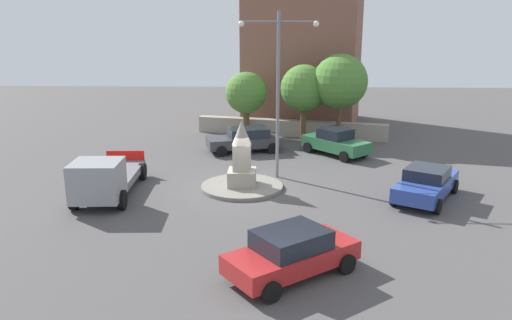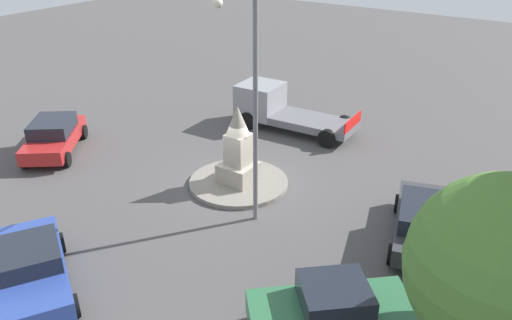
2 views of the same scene
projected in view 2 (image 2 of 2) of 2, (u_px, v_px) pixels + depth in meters
The scene contains 10 objects.
ground_plane at pixel (239, 184), 20.14m from camera, with size 80.00×80.00×0.00m, color #4F4C4C.
traffic_island at pixel (239, 182), 20.11m from camera, with size 3.88×3.88×0.17m, color gray.
monument at pixel (238, 150), 19.49m from camera, with size 1.30×1.30×3.11m.
streetlamp at pixel (255, 83), 15.77m from camera, with size 3.80×0.28×8.14m.
car_blue_parked_right at pixel (31, 268), 14.28m from camera, with size 3.86×4.78×1.47m.
car_dark_grey_near_island at pixel (426, 221), 16.39m from camera, with size 4.81×3.03×1.45m.
car_red_passing at pixel (54, 136), 22.49m from camera, with size 4.42×3.95×1.51m.
car_green_waiting at pixel (332, 311), 12.70m from camera, with size 3.98×4.19×1.59m.
truck_grey_parked_left at pixel (278, 108), 25.04m from camera, with size 2.53×5.97×2.03m.
tree_mid_cluster at pixel (503, 269), 9.15m from camera, with size 3.51×3.51×5.74m.
Camera 2 is at (-14.28, -10.37, 9.78)m, focal length 35.99 mm.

